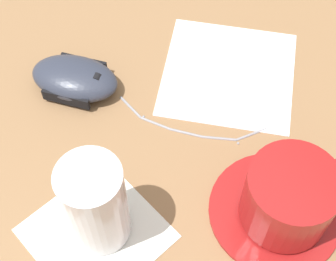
# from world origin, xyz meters

# --- Properties ---
(ground_plane) EXTENTS (3.00, 3.00, 0.00)m
(ground_plane) POSITION_xyz_m (0.00, 0.00, 0.00)
(ground_plane) COLOR olive
(saucer) EXTENTS (0.14, 0.14, 0.01)m
(saucer) POSITION_xyz_m (-0.09, 0.09, 0.00)
(saucer) COLOR maroon
(saucer) RESTS_ON ground
(coffee_cup) EXTENTS (0.12, 0.09, 0.07)m
(coffee_cup) POSITION_xyz_m (-0.09, 0.10, 0.04)
(coffee_cup) COLOR maroon
(coffee_cup) RESTS_ON saucer
(computer_mouse) EXTENTS (0.12, 0.12, 0.03)m
(computer_mouse) POSITION_xyz_m (0.06, -0.15, 0.02)
(computer_mouse) COLOR #2D3342
(computer_mouse) RESTS_ON ground
(mouse_cable) EXTENTS (0.15, 0.11, 0.00)m
(mouse_cable) POSITION_xyz_m (-0.04, -0.04, 0.00)
(mouse_cable) COLOR gray
(mouse_cable) RESTS_ON ground
(napkin_under_glass) EXTENTS (0.16, 0.16, 0.00)m
(napkin_under_glass) POSITION_xyz_m (0.09, 0.04, 0.00)
(napkin_under_glass) COLOR silver
(napkin_under_glass) RESTS_ON ground
(drinking_glass) EXTENTS (0.06, 0.06, 0.11)m
(drinking_glass) POSITION_xyz_m (0.09, 0.04, 0.06)
(drinking_glass) COLOR silver
(drinking_glass) RESTS_ON napkin_under_glass
(napkin_spare) EXTENTS (0.22, 0.22, 0.00)m
(napkin_spare) POSITION_xyz_m (-0.12, -0.10, 0.00)
(napkin_spare) COLOR white
(napkin_spare) RESTS_ON ground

